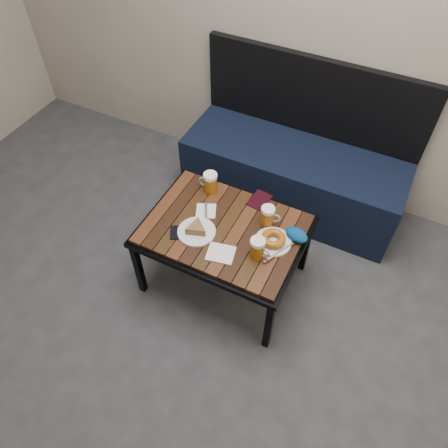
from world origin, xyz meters
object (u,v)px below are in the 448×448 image
at_px(bench, 294,170).
at_px(passport_navy, 182,232).
at_px(plate_bagel, 273,240).
at_px(plate_pie, 196,230).
at_px(passport_burgundy, 259,200).
at_px(beer_mug_left, 210,182).
at_px(beer_mug_right, 258,248).
at_px(beer_mug_centre, 268,216).
at_px(cafe_table, 224,233).
at_px(knit_pouch, 297,235).

bearing_deg(bench, passport_navy, -107.68).
bearing_deg(plate_bagel, passport_navy, -161.63).
xyz_separation_m(plate_pie, passport_burgundy, (0.20, 0.35, -0.02)).
distance_m(plate_pie, passport_navy, 0.08).
bearing_deg(plate_pie, beer_mug_left, 104.64).
xyz_separation_m(beer_mug_right, plate_bagel, (0.04, 0.11, -0.04)).
relative_size(beer_mug_centre, plate_bagel, 0.48).
bearing_deg(bench, passport_burgundy, -93.06).
relative_size(bench, cafe_table, 1.67).
bearing_deg(beer_mug_centre, passport_burgundy, 110.34).
xyz_separation_m(plate_bagel, knit_pouch, (0.09, 0.08, 0.01)).
distance_m(cafe_table, plate_pie, 0.16).
height_order(beer_mug_centre, plate_bagel, beer_mug_centre).
bearing_deg(passport_burgundy, passport_navy, -117.67).
bearing_deg(beer_mug_left, cafe_table, 132.56).
xyz_separation_m(beer_mug_left, plate_bagel, (0.46, -0.19, -0.04)).
xyz_separation_m(beer_mug_centre, plate_bagel, (0.08, -0.11, -0.04)).
bearing_deg(plate_pie, bench, 75.59).
height_order(bench, beer_mug_right, bench).
relative_size(bench, plate_bagel, 5.88).
height_order(beer_mug_centre, passport_navy, beer_mug_centre).
relative_size(bench, beer_mug_centre, 12.13).
bearing_deg(passport_navy, beer_mug_right, 66.80).
bearing_deg(cafe_table, passport_burgundy, 71.28).
relative_size(beer_mug_centre, beer_mug_right, 0.97).
bearing_deg(plate_bagel, passport_burgundy, 126.42).
relative_size(beer_mug_left, beer_mug_right, 1.03).
bearing_deg(passport_navy, knit_pouch, 84.52).
height_order(beer_mug_right, plate_bagel, beer_mug_right).
xyz_separation_m(bench, knit_pouch, (0.24, -0.69, 0.23)).
relative_size(beer_mug_right, plate_pie, 0.60).
bearing_deg(passport_burgundy, beer_mug_left, -163.07).
height_order(beer_mug_left, plate_pie, beer_mug_left).
relative_size(beer_mug_centre, passport_burgundy, 0.86).
height_order(beer_mug_left, passport_burgundy, beer_mug_left).
bearing_deg(beer_mug_left, knit_pouch, 169.14).
height_order(bench, cafe_table, bench).
xyz_separation_m(plate_bagel, passport_burgundy, (-0.18, 0.24, -0.02)).
relative_size(plate_pie, knit_pouch, 1.59).
xyz_separation_m(passport_burgundy, knit_pouch, (0.27, -0.16, 0.02)).
distance_m(beer_mug_right, passport_burgundy, 0.38).
xyz_separation_m(beer_mug_centre, passport_navy, (-0.37, -0.25, -0.05)).
height_order(beer_mug_left, knit_pouch, beer_mug_left).
xyz_separation_m(bench, passport_burgundy, (-0.03, -0.53, 0.20)).
distance_m(beer_mug_centre, plate_pie, 0.37).
xyz_separation_m(beer_mug_right, passport_burgundy, (-0.14, 0.35, -0.06)).
relative_size(cafe_table, beer_mug_centre, 7.28).
relative_size(cafe_table, beer_mug_left, 6.84).
relative_size(beer_mug_centre, passport_navy, 0.92).
bearing_deg(cafe_table, beer_mug_centre, 33.77).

